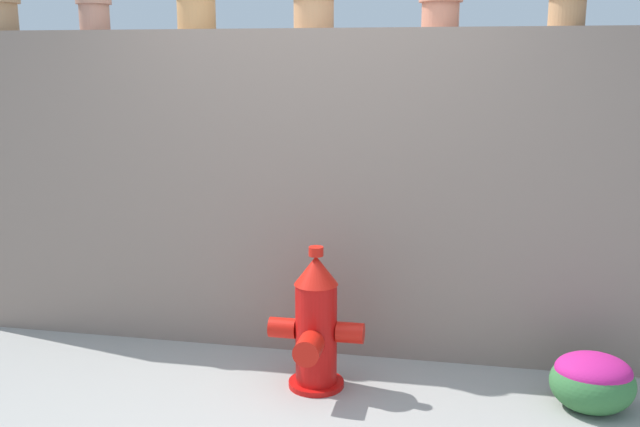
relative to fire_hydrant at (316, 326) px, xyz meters
The scene contains 3 objects.
stone_wall 0.90m from the fire_hydrant, 98.00° to the left, with size 4.89×0.34×1.96m, color gray.
fire_hydrant is the anchor object (origin of this frame).
flower_bush_left 1.48m from the fire_hydrant, ahead, with size 0.43×0.39×0.31m.
Camera 1 is at (0.83, -3.10, 1.79)m, focal length 40.01 mm.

